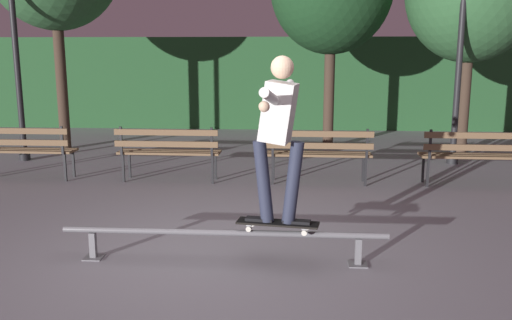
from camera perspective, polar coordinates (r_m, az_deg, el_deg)
name	(u,v)px	position (r m, az deg, el deg)	size (l,w,h in m)	color
ground_plane	(225,257)	(5.49, -3.26, -10.10)	(90.00, 90.00, 0.00)	gray
hedge_backdrop	(269,83)	(14.82, 1.39, 8.11)	(24.00, 1.20, 2.39)	#234C28
grind_rail	(223,236)	(5.28, -3.46, -8.00)	(3.15, 0.18, 0.32)	slate
skateboard	(278,223)	(5.20, 2.29, -6.67)	(0.80, 0.31, 0.09)	black
skateboarder	(279,126)	(4.99, 2.41, 3.61)	(0.63, 1.40, 1.56)	black
park_bench_leftmost	(23,146)	(9.35, -23.28, 1.33)	(1.60, 0.43, 0.88)	black
park_bench_left_center	(168,148)	(8.54, -9.20, 1.25)	(1.60, 0.43, 0.88)	black
park_bench_right_center	(319,150)	(8.33, 6.64, 1.07)	(1.60, 0.43, 0.88)	black
park_bench_rightmost	(476,152)	(8.76, 22.07, 0.81)	(1.60, 0.43, 0.88)	black
lamp_post_right	(462,24)	(10.38, 20.79, 13.19)	(0.32, 0.32, 3.90)	black
lamp_post_left	(14,25)	(10.96, -24.08, 12.81)	(0.32, 0.32, 3.90)	black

